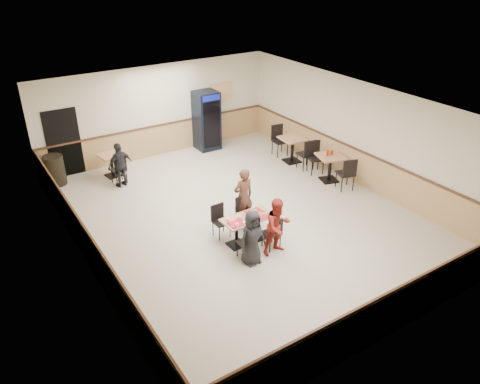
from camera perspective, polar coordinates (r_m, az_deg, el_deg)
ground at (r=12.25m, az=0.16°, el=-2.98°), size 10.00×10.00×0.00m
room_shell at (r=14.78m, az=0.56°, el=5.11°), size 10.00×10.00×10.00m
main_table at (r=11.04m, az=0.91°, el=-4.09°), size 1.25×0.64×0.66m
main_chairs at (r=11.03m, az=0.72°, el=-4.25°), size 1.12×1.47×0.84m
diner_woman_left at (r=10.22m, az=1.50°, el=-5.60°), size 0.63×0.42×1.28m
diner_woman_right at (r=10.56m, az=4.63°, el=-4.20°), size 0.68×0.53×1.37m
diner_man_opposite at (r=11.61m, az=0.41°, el=-0.57°), size 0.55×0.36×1.51m
lone_diner at (r=13.96m, az=-14.40°, el=3.21°), size 0.84×0.50×1.34m
tabletop_clutter at (r=10.90m, az=1.23°, el=-3.04°), size 1.08×0.55×0.12m
side_table_near at (r=14.16m, az=10.93°, el=3.35°), size 0.94×0.94×0.81m
side_table_near_chair_south at (r=13.76m, az=12.74°, el=2.30°), size 0.59×0.59×1.02m
side_table_near_chair_north at (r=14.59m, az=9.21°, el=4.16°), size 0.59×0.59×1.02m
side_table_far at (r=15.28m, az=6.42°, el=5.60°), size 0.85×0.85×0.82m
side_table_far_chair_south at (r=14.83m, az=8.00°, el=4.68°), size 0.53×0.53×1.04m
side_table_far_chair_north at (r=15.77m, az=4.91°, el=6.28°), size 0.53×0.53×1.04m
condiment_caddy at (r=14.03m, az=10.83°, el=4.73°), size 0.23×0.06×0.20m
back_table at (r=14.75m, az=-15.38°, el=3.58°), size 0.74×0.74×0.71m
back_table_chair_lone at (r=14.26m, az=-14.62°, el=2.73°), size 0.47×0.47×0.90m
pepsi_cooler at (r=16.17m, az=-4.09°, el=8.69°), size 0.78×0.79×2.01m
trash_bin at (r=14.75m, az=-21.64°, el=2.48°), size 0.57×0.57×0.90m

